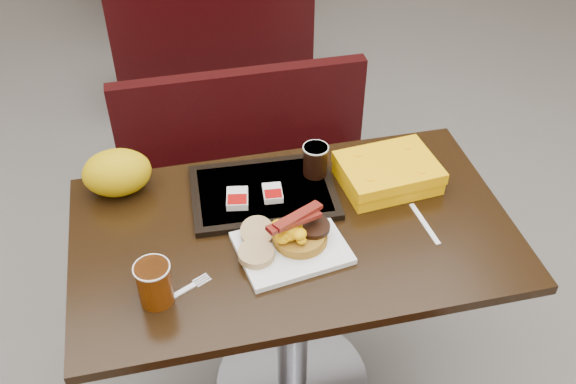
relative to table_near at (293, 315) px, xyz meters
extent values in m
cube|color=slate|center=(0.00, 0.00, -0.38)|extent=(6.00, 7.00, 0.01)
cube|color=white|center=(-0.02, -0.08, 0.38)|extent=(0.31, 0.26, 0.02)
cylinder|color=#A56E1B|center=(0.00, -0.06, 0.41)|extent=(0.15, 0.15, 0.03)
cylinder|color=black|center=(0.04, -0.06, 0.43)|extent=(0.11, 0.11, 0.01)
ellipsoid|color=#FAAC05|center=(-0.03, -0.08, 0.45)|extent=(0.11, 0.10, 0.05)
cylinder|color=tan|center=(-0.12, -0.10, 0.40)|extent=(0.11, 0.11, 0.02)
cylinder|color=tan|center=(-0.11, -0.03, 0.41)|extent=(0.11, 0.11, 0.05)
cylinder|color=#813804|center=(-0.38, -0.17, 0.43)|extent=(0.09, 0.09, 0.12)
cube|color=white|center=(0.36, -0.06, 0.38)|extent=(0.03, 0.17, 0.00)
cube|color=red|center=(-0.15, 0.06, 0.38)|extent=(0.04, 0.04, 0.01)
cube|color=#8C0504|center=(-0.11, 0.08, 0.38)|extent=(0.04, 0.03, 0.01)
cube|color=black|center=(-0.05, 0.16, 0.38)|extent=(0.43, 0.31, 0.02)
cube|color=silver|center=(-0.13, 0.12, 0.41)|extent=(0.07, 0.09, 0.02)
cube|color=silver|center=(-0.03, 0.13, 0.40)|extent=(0.06, 0.08, 0.02)
cylinder|color=black|center=(0.11, 0.20, 0.44)|extent=(0.07, 0.07, 0.10)
cube|color=#FEAF04|center=(0.31, 0.13, 0.41)|extent=(0.29, 0.23, 0.07)
ellipsoid|color=#D4B107|center=(-0.46, 0.27, 0.44)|extent=(0.20, 0.15, 0.14)
camera|label=1|loc=(-0.30, -1.27, 1.63)|focal=41.16mm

